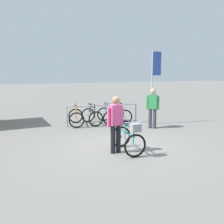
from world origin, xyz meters
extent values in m
plane|color=slate|center=(0.00, 0.00, 0.00)|extent=(80.00, 80.00, 0.00)
cylinder|color=#99999E|center=(-0.97, 3.39, 0.42)|extent=(0.06, 0.06, 0.85)
cylinder|color=#99999E|center=(2.18, 3.28, 0.42)|extent=(0.06, 0.06, 0.85)
cylinder|color=#99999E|center=(0.60, 3.33, 0.85)|extent=(3.15, 0.16, 0.05)
torus|color=black|center=(-0.45, 4.06, 0.33)|extent=(0.67, 0.22, 0.66)
cylinder|color=#B7B7BC|center=(-0.45, 4.06, 0.33)|extent=(0.09, 0.08, 0.08)
torus|color=black|center=(-0.64, 3.05, 0.33)|extent=(0.67, 0.22, 0.66)
cylinder|color=#B7B7BC|center=(-0.64, 3.05, 0.33)|extent=(0.09, 0.08, 0.08)
cube|color=orange|center=(-0.55, 3.56, 0.56)|extent=(0.20, 0.91, 0.04)
cube|color=orange|center=(-0.55, 3.51, 0.78)|extent=(0.15, 0.61, 0.04)
cylinder|color=orange|center=(-0.51, 3.74, 0.60)|extent=(0.03, 0.03, 0.55)
cube|color=black|center=(-0.51, 3.74, 0.88)|extent=(0.16, 0.26, 0.06)
cylinder|color=orange|center=(-0.62, 3.17, 0.65)|extent=(0.03, 0.03, 0.63)
cylinder|color=#B7B7BC|center=(-0.62, 3.17, 0.96)|extent=(0.52, 0.12, 0.03)
torus|color=black|center=(0.12, 4.04, 0.33)|extent=(0.66, 0.11, 0.66)
cylinder|color=#B7B7BC|center=(0.12, 4.04, 0.33)|extent=(0.08, 0.07, 0.08)
torus|color=black|center=(0.18, 3.02, 0.33)|extent=(0.66, 0.11, 0.66)
cylinder|color=#B7B7BC|center=(0.18, 3.02, 0.33)|extent=(0.08, 0.07, 0.08)
cube|color=black|center=(0.15, 3.53, 0.56)|extent=(0.09, 0.92, 0.04)
cube|color=black|center=(0.16, 3.48, 0.78)|extent=(0.07, 0.61, 0.04)
cylinder|color=black|center=(0.14, 3.71, 0.60)|extent=(0.03, 0.03, 0.55)
cube|color=black|center=(0.14, 3.71, 0.88)|extent=(0.13, 0.25, 0.06)
cylinder|color=black|center=(0.18, 3.14, 0.65)|extent=(0.03, 0.03, 0.63)
cylinder|color=#B7B7BC|center=(0.18, 3.14, 0.96)|extent=(0.52, 0.06, 0.03)
torus|color=black|center=(0.88, 4.02, 0.33)|extent=(0.66, 0.14, 0.66)
cylinder|color=#B7B7BC|center=(0.88, 4.02, 0.33)|extent=(0.08, 0.07, 0.08)
torus|color=black|center=(0.82, 3.00, 0.33)|extent=(0.66, 0.14, 0.66)
cylinder|color=#B7B7BC|center=(0.82, 3.00, 0.33)|extent=(0.08, 0.07, 0.08)
cube|color=teal|center=(0.85, 3.51, 0.56)|extent=(0.09, 0.92, 0.04)
cube|color=teal|center=(0.85, 3.46, 0.78)|extent=(0.07, 0.61, 0.04)
cylinder|color=teal|center=(0.86, 3.69, 0.60)|extent=(0.03, 0.03, 0.55)
cube|color=black|center=(0.86, 3.69, 0.88)|extent=(0.13, 0.25, 0.06)
cylinder|color=teal|center=(0.83, 3.12, 0.65)|extent=(0.03, 0.03, 0.63)
cylinder|color=#B7B7BC|center=(0.83, 3.12, 0.96)|extent=(0.52, 0.06, 0.03)
torus|color=black|center=(1.58, 3.99, 0.33)|extent=(0.66, 0.13, 0.66)
cylinder|color=#B7B7BC|center=(1.58, 3.99, 0.33)|extent=(0.08, 0.07, 0.08)
torus|color=black|center=(1.52, 2.97, 0.33)|extent=(0.66, 0.13, 0.66)
cylinder|color=#B7B7BC|center=(1.52, 2.97, 0.33)|extent=(0.08, 0.07, 0.08)
cube|color=silver|center=(1.55, 3.48, 0.56)|extent=(0.09, 0.92, 0.04)
cube|color=silver|center=(1.55, 3.43, 0.78)|extent=(0.07, 0.61, 0.04)
cylinder|color=silver|center=(1.56, 3.66, 0.60)|extent=(0.03, 0.03, 0.55)
cube|color=black|center=(1.56, 3.66, 0.88)|extent=(0.13, 0.25, 0.06)
cylinder|color=silver|center=(1.53, 3.09, 0.65)|extent=(0.03, 0.03, 0.63)
cylinder|color=#B7B7BC|center=(1.53, 3.09, 0.96)|extent=(0.52, 0.06, 0.03)
torus|color=black|center=(0.06, -0.01, 0.33)|extent=(0.66, 0.06, 0.66)
cylinder|color=#B7B7BC|center=(0.06, -0.01, 0.33)|extent=(0.08, 0.06, 0.08)
torus|color=black|center=(0.05, -1.03, 0.33)|extent=(0.66, 0.06, 0.66)
cylinder|color=#B7B7BC|center=(0.05, -1.03, 0.33)|extent=(0.08, 0.06, 0.08)
cube|color=teal|center=(0.06, -0.52, 0.56)|extent=(0.04, 0.92, 0.04)
cube|color=teal|center=(0.06, -0.57, 0.78)|extent=(0.04, 0.61, 0.04)
cylinder|color=teal|center=(0.06, -0.33, 0.60)|extent=(0.03, 0.03, 0.55)
cube|color=black|center=(0.06, -0.33, 0.88)|extent=(0.12, 0.24, 0.06)
cylinder|color=teal|center=(0.05, -0.90, 0.65)|extent=(0.03, 0.03, 0.63)
cylinder|color=#B7B7BC|center=(0.05, -0.90, 0.96)|extent=(0.52, 0.03, 0.03)
cube|color=gray|center=(0.05, -1.05, 0.84)|extent=(0.26, 0.20, 0.22)
cylinder|color=black|center=(-0.38, -0.48, 0.41)|extent=(0.14, 0.14, 0.82)
cylinder|color=black|center=(-0.21, -0.45, 0.41)|extent=(0.14, 0.14, 0.82)
cube|color=#E54C8C|center=(-0.29, -0.47, 1.11)|extent=(0.37, 0.25, 0.58)
cylinder|color=#E54C8C|center=(-0.51, -0.48, 1.06)|extent=(0.09, 0.09, 0.55)
cylinder|color=#E54C8C|center=(-0.08, -0.41, 1.06)|extent=(0.09, 0.09, 0.55)
sphere|color=#9E7051|center=(-0.29, -0.47, 1.53)|extent=(0.22, 0.22, 0.22)
cylinder|color=#383842|center=(2.35, 1.87, 0.41)|extent=(0.14, 0.14, 0.82)
cylinder|color=#383842|center=(2.20, 1.97, 0.41)|extent=(0.14, 0.14, 0.82)
cube|color=#338C4C|center=(2.27, 1.92, 1.11)|extent=(0.39, 0.36, 0.58)
cylinder|color=#338C4C|center=(2.44, 1.78, 1.06)|extent=(0.09, 0.09, 0.55)
cylinder|color=#338C4C|center=(2.08, 2.03, 1.06)|extent=(0.09, 0.09, 0.55)
sphere|color=tan|center=(2.27, 1.92, 1.53)|extent=(0.22, 0.22, 0.22)
cube|color=#3366B2|center=(2.37, 2.05, 1.13)|extent=(0.29, 0.27, 0.40)
cylinder|color=#B2B2B7|center=(2.61, 2.62, 1.60)|extent=(0.05, 0.05, 3.20)
cube|color=#2D4CA5|center=(2.83, 2.62, 2.65)|extent=(0.40, 0.03, 1.00)
camera|label=1|loc=(-2.88, -6.99, 2.36)|focal=40.37mm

